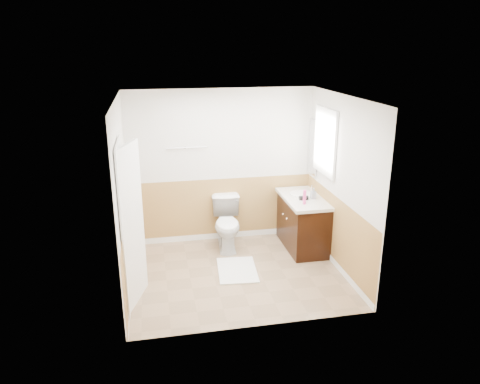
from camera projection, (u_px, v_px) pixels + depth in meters
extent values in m
plane|color=#8C7051|center=(237.00, 274.00, 6.54)|extent=(3.00, 3.00, 0.00)
plane|color=white|center=(236.00, 97.00, 5.76)|extent=(3.00, 3.00, 0.00)
plane|color=silver|center=(221.00, 167.00, 7.36)|extent=(3.00, 0.00, 3.00)
plane|color=silver|center=(259.00, 227.00, 4.94)|extent=(3.00, 0.00, 3.00)
plane|color=silver|center=(122.00, 198.00, 5.87)|extent=(0.00, 3.00, 3.00)
plane|color=silver|center=(340.00, 185.00, 6.43)|extent=(0.00, 3.00, 3.00)
plane|color=tan|center=(222.00, 210.00, 7.59)|extent=(3.00, 0.00, 3.00)
plane|color=tan|center=(258.00, 288.00, 5.19)|extent=(3.00, 0.00, 3.00)
plane|color=tan|center=(128.00, 251.00, 6.11)|extent=(0.00, 2.60, 2.60)
plane|color=tan|center=(336.00, 234.00, 6.66)|extent=(0.00, 2.60, 2.60)
imported|color=white|center=(227.00, 224.00, 7.28)|extent=(0.52, 0.83, 0.81)
cube|color=white|center=(237.00, 270.00, 6.62)|extent=(0.62, 0.85, 0.02)
cube|color=black|center=(303.00, 224.00, 7.28)|extent=(0.55, 1.10, 0.80)
sphere|color=silver|center=(287.00, 219.00, 7.09)|extent=(0.03, 0.03, 0.03)
sphere|color=white|center=(283.00, 214.00, 7.27)|extent=(0.03, 0.03, 0.03)
cube|color=silver|center=(303.00, 199.00, 7.15)|extent=(0.60, 1.15, 0.05)
cylinder|color=white|center=(301.00, 194.00, 7.28)|extent=(0.36, 0.36, 0.02)
cylinder|color=white|center=(312.00, 190.00, 7.29)|extent=(0.02, 0.02, 0.14)
cylinder|color=#F03E92|center=(305.00, 197.00, 6.81)|extent=(0.05, 0.05, 0.22)
imported|color=gray|center=(313.00, 193.00, 7.06)|extent=(0.08, 0.08, 0.17)
cylinder|color=black|center=(304.00, 198.00, 7.01)|extent=(0.14, 0.07, 0.07)
cylinder|color=black|center=(302.00, 200.00, 7.00)|extent=(0.03, 0.03, 0.07)
cube|color=silver|center=(313.00, 147.00, 7.36)|extent=(0.02, 0.35, 0.90)
cube|color=white|center=(325.00, 142.00, 6.82)|extent=(0.04, 0.80, 1.00)
cube|color=white|center=(326.00, 142.00, 6.82)|extent=(0.01, 0.70, 0.90)
cube|color=white|center=(131.00, 227.00, 5.54)|extent=(0.29, 0.78, 2.04)
cube|color=white|center=(124.00, 227.00, 5.53)|extent=(0.02, 0.92, 2.10)
sphere|color=silver|center=(137.00, 222.00, 5.88)|extent=(0.06, 0.06, 0.06)
cylinder|color=silver|center=(187.00, 148.00, 7.10)|extent=(0.62, 0.02, 0.02)
cylinder|color=silver|center=(216.00, 201.00, 7.45)|extent=(0.14, 0.02, 0.02)
cylinder|color=white|center=(216.00, 201.00, 7.45)|extent=(0.10, 0.11, 0.11)
cube|color=white|center=(216.00, 207.00, 7.48)|extent=(0.10, 0.01, 0.16)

